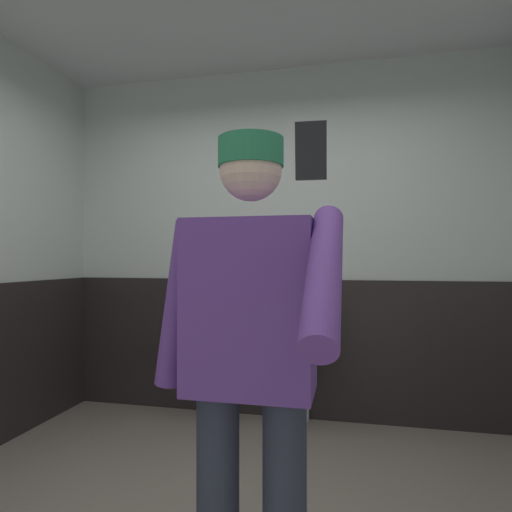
# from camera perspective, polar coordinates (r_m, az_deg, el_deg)

# --- Properties ---
(wall_back) EXTENTS (4.10, 0.12, 2.76)m
(wall_back) POSITION_cam_1_polar(r_m,az_deg,el_deg) (3.43, 3.36, 1.94)
(wall_back) COLOR silver
(wall_back) RESTS_ON ground_plane
(wainscot_band_back) EXTENTS (3.50, 0.03, 1.08)m
(wainscot_band_back) POSITION_cam_1_polar(r_m,az_deg,el_deg) (3.43, 3.16, -12.18)
(wainscot_band_back) COLOR black
(wainscot_band_back) RESTS_ON ground_plane
(urinal_left) EXTENTS (0.40, 0.34, 1.24)m
(urinal_left) POSITION_cam_1_polar(r_m,az_deg,el_deg) (3.38, -6.35, -8.24)
(urinal_left) COLOR white
(urinal_left) RESTS_ON ground_plane
(urinal_middle) EXTENTS (0.40, 0.34, 1.24)m
(urinal_middle) POSITION_cam_1_polar(r_m,az_deg,el_deg) (3.22, 6.54, -8.62)
(urinal_middle) COLOR white
(urinal_middle) RESTS_ON ground_plane
(privacy_divider_panel) EXTENTS (0.04, 0.40, 0.90)m
(privacy_divider_panel) POSITION_cam_1_polar(r_m,az_deg,el_deg) (3.19, -0.34, -5.57)
(privacy_divider_panel) COLOR #4C4C51
(person) EXTENTS (0.62, 0.60, 1.62)m
(person) POSITION_cam_1_polar(r_m,az_deg,el_deg) (1.39, -0.80, -12.60)
(person) COLOR #2D3342
(person) RESTS_ON ground_plane
(cell_phone) EXTENTS (0.06, 0.04, 0.11)m
(cell_phone) POSITION_cam_1_polar(r_m,az_deg,el_deg) (0.85, 7.39, 13.77)
(cell_phone) COLOR black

